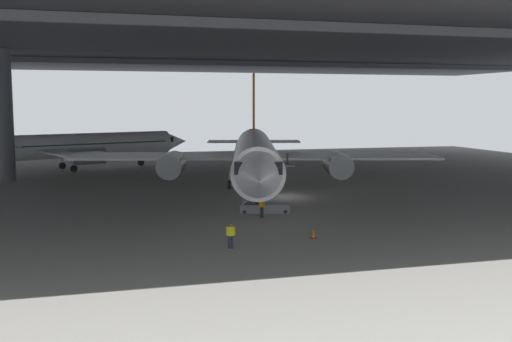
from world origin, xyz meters
The scene contains 8 objects.
ground_plane centered at (0.00, 0.00, 0.00)m, with size 110.00×110.00×0.00m, color gray.
hangar_structure centered at (-0.10, 13.75, 15.33)m, with size 121.00×99.00×15.96m.
airplane_main centered at (-1.63, 3.55, 3.60)m, with size 38.60×39.21×12.29m.
boarding_stairs centered at (-3.74, -7.23, 0.75)m, with size 4.58×2.46×4.83m.
crew_worker_near_nose centered at (-9.21, -18.41, 0.88)m, with size 0.54×0.30×1.56m.
crew_worker_by_stairs centered at (-4.70, -9.54, 0.99)m, with size 0.39×0.47×1.72m.
airplane_distant centered at (-18.56, 29.28, 3.20)m, with size 30.45×30.30×10.10m.
traffic_cone_orange centered at (-3.36, -17.04, 0.29)m, with size 0.36×0.36×0.60m.
Camera 1 is at (-17.20, -53.05, 8.74)m, focal length 42.05 mm.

